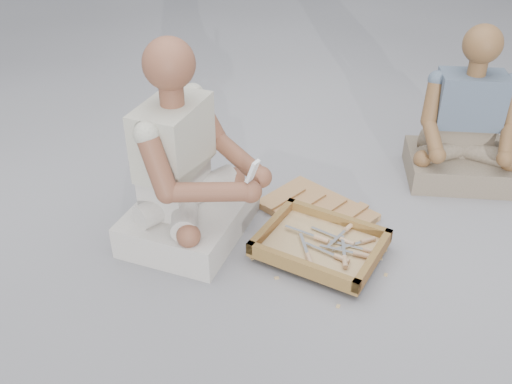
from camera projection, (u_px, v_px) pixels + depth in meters
The scene contains 29 objects.
ground at pixel (246, 256), 2.57m from camera, with size 60.00×60.00×0.00m, color #99999E.
carved_panel at pixel (317, 210), 2.85m from camera, with size 0.52×0.35×0.03m, color olive.
tool_tray at pixel (320, 245), 2.55m from camera, with size 0.55×0.45×0.07m.
chisel_0 at pixel (343, 240), 2.56m from camera, with size 0.22×0.05×0.02m.
chisel_1 at pixel (337, 257), 2.46m from camera, with size 0.22×0.06×0.02m.
chisel_2 at pixel (347, 229), 2.62m from camera, with size 0.06×0.22×0.02m.
chisel_3 at pixel (366, 250), 2.51m from camera, with size 0.22×0.03×0.02m.
chisel_4 at pixel (345, 259), 2.44m from camera, with size 0.10×0.21×0.02m.
chisel_5 at pixel (364, 241), 2.55m from camera, with size 0.16×0.18×0.02m.
chisel_6 at pixel (308, 256), 2.45m from camera, with size 0.14×0.19×0.02m.
chisel_7 at pixel (356, 253), 2.47m from camera, with size 0.22×0.04×0.02m.
chisel_8 at pixel (317, 237), 2.57m from camera, with size 0.22×0.04×0.02m.
wood_chip_0 at pixel (386, 275), 2.47m from camera, with size 0.02×0.01×0.00m, color #D2B77B.
wood_chip_1 at pixel (274, 219), 2.81m from camera, with size 0.02×0.01×0.00m, color #D2B77B.
wood_chip_2 at pixel (381, 254), 2.59m from camera, with size 0.02×0.01×0.00m, color #D2B77B.
wood_chip_3 at pixel (264, 232), 2.72m from camera, with size 0.02×0.01×0.00m, color #D2B77B.
wood_chip_4 at pixel (285, 218), 2.82m from camera, with size 0.02×0.01×0.00m, color #D2B77B.
wood_chip_5 at pixel (252, 258), 2.56m from camera, with size 0.02×0.01×0.00m, color #D2B77B.
wood_chip_6 at pixel (294, 208), 2.89m from camera, with size 0.02×0.01×0.00m, color #D2B77B.
wood_chip_7 at pixel (277, 278), 2.45m from camera, with size 0.02×0.01×0.00m, color #D2B77B.
wood_chip_8 at pixel (369, 250), 2.61m from camera, with size 0.02×0.01×0.00m, color #D2B77B.
wood_chip_9 at pixel (385, 250), 2.61m from camera, with size 0.02×0.01×0.00m, color #D2B77B.
wood_chip_10 at pixel (381, 258), 2.56m from camera, with size 0.02×0.01×0.00m, color #D2B77B.
wood_chip_11 at pixel (338, 306), 2.31m from camera, with size 0.02×0.01×0.00m, color #D2B77B.
wood_chip_12 at pixel (267, 256), 2.57m from camera, with size 0.02×0.01×0.00m, color #D2B77B.
wood_chip_13 at pixel (258, 236), 2.70m from camera, with size 0.02×0.01×0.00m, color #D2B77B.
craftsman at pixel (186, 174), 2.56m from camera, with size 0.65×0.65×0.94m.
companion at pixel (465, 131), 3.01m from camera, with size 0.65×0.59×0.84m.
mobile_phone at pixel (253, 171), 2.33m from camera, with size 0.05×0.05×0.11m.
Camera 1 is at (0.93, -1.77, 1.65)m, focal length 40.00 mm.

